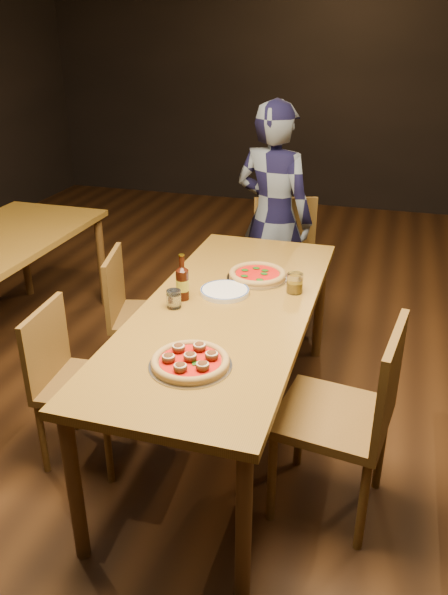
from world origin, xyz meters
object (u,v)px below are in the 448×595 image
(table_main, at_px, (227,319))
(chair_main_nw, at_px, (85,384))
(plate_stack, at_px, (225,291))
(chair_main_e, at_px, (333,415))
(pizza_margherita, at_px, (257,275))
(diner, at_px, (273,219))
(pizza_meatball, at_px, (190,361))
(chair_main_sw, at_px, (148,316))
(chair_end, at_px, (287,266))
(amber_glass, at_px, (295,283))
(beer_bottle, at_px, (182,284))
(water_glass, at_px, (174,299))

(table_main, relative_size, chair_main_nw, 2.38)
(table_main, relative_size, plate_stack, 8.07)
(chair_main_e, distance_m, pizza_margherita, 0.94)
(diner, bearing_deg, plate_stack, 108.02)
(plate_stack, bearing_deg, pizza_meatball, -84.64)
(chair_main_sw, relative_size, pizza_meatball, 2.54)
(chair_main_e, xyz_separation_m, chair_end, (-0.51, 1.63, -0.01))
(amber_glass, height_order, diner, diner)
(chair_main_nw, bearing_deg, beer_bottle, -48.48)
(chair_main_e, height_order, plate_stack, chair_main_e)
(chair_main_sw, bearing_deg, plate_stack, -127.45)
(chair_main_sw, bearing_deg, amber_glass, -111.80)
(water_glass, bearing_deg, chair_main_nw, -142.16)
(chair_main_nw, bearing_deg, pizza_meatball, -112.11)
(pizza_meatball, bearing_deg, plate_stack, 95.36)
(chair_main_nw, xyz_separation_m, chair_end, (0.67, 1.63, 0.05))
(chair_end, distance_m, pizza_margherita, 0.94)
(chair_main_nw, bearing_deg, chair_main_e, -94.08)
(table_main, distance_m, plate_stack, 0.17)
(chair_main_nw, distance_m, chair_main_e, 1.18)
(amber_glass, bearing_deg, water_glass, -147.23)
(chair_main_e, bearing_deg, pizza_margherita, -137.38)
(table_main, height_order, plate_stack, plate_stack)
(chair_main_e, distance_m, plate_stack, 0.85)
(table_main, distance_m, chair_main_nw, 0.75)
(chair_end, bearing_deg, plate_stack, -114.61)
(pizza_meatball, bearing_deg, amber_glass, 71.74)
(amber_glass, bearing_deg, beer_bottle, -155.24)
(pizza_meatball, distance_m, pizza_margherita, 0.94)
(chair_end, relative_size, beer_bottle, 4.10)
(table_main, height_order, diner, diner)
(chair_end, bearing_deg, chair_main_sw, -145.47)
(pizza_meatball, height_order, amber_glass, amber_glass)
(chair_end, bearing_deg, pizza_margherita, -108.97)
(table_main, distance_m, pizza_margherita, 0.39)
(beer_bottle, bearing_deg, amber_glass, 24.76)
(chair_main_nw, relative_size, beer_bottle, 3.64)
(chair_end, xyz_separation_m, pizza_margherita, (-0.00, -0.89, 0.30))
(amber_glass, bearing_deg, chair_main_nw, -145.09)
(water_glass, bearing_deg, table_main, 18.81)
(chair_end, relative_size, pizza_margherita, 2.87)
(table_main, relative_size, pizza_meatball, 5.96)
(table_main, height_order, pizza_meatball, pizza_meatball)
(chair_main_sw, relative_size, chair_end, 0.90)
(chair_main_e, relative_size, amber_glass, 9.51)
(chair_main_sw, xyz_separation_m, chair_main_e, (1.18, -0.74, 0.06))
(chair_end, relative_size, pizza_meatball, 2.82)
(chair_main_e, height_order, water_glass, chair_main_e)
(pizza_meatball, distance_m, plate_stack, 0.70)
(diner, bearing_deg, pizza_margherita, 114.85)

